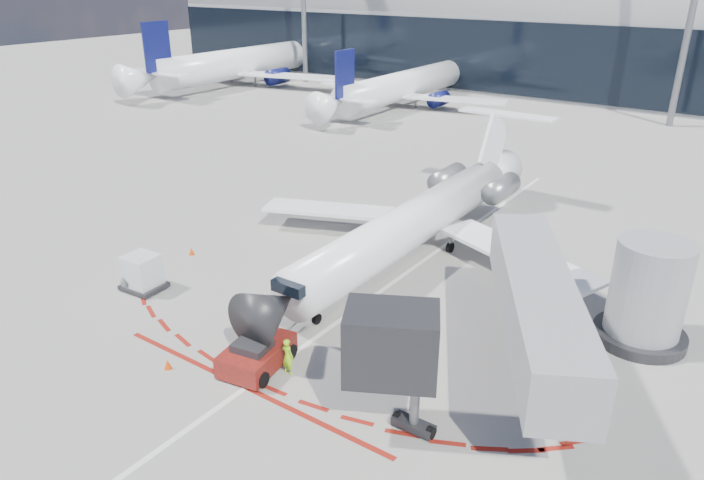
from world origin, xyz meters
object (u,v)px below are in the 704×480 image
Objects in this scene: uld_container at (142,273)px; pushback_tug at (257,354)px; ramp_worker at (288,356)px; regional_jet at (420,218)px.

pushback_tug is at bearing -14.19° from uld_container.
pushback_tug is 1.44m from ramp_worker.
pushback_tug is (0.08, -13.91, -1.65)m from regional_jet.
pushback_tug is 9.79m from uld_container.
regional_jet is at bearing -79.02° from ramp_worker.
uld_container is at bearing -128.09° from regional_jet.
regional_jet reaches higher than uld_container.
regional_jet reaches higher than ramp_worker.
pushback_tug is 3.24× the size of ramp_worker.
uld_container is at bearing 160.29° from pushback_tug.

